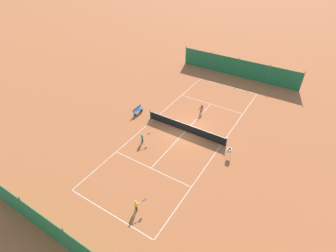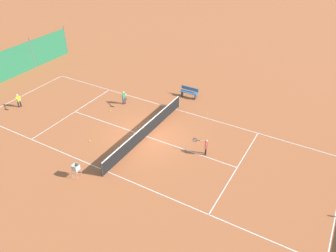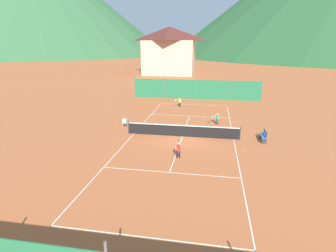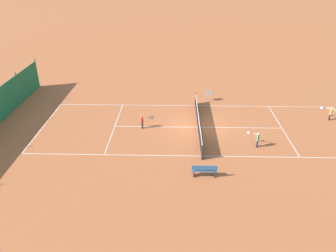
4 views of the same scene
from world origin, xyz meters
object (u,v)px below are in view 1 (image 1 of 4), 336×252
courtside_bench (138,110)px  tennis_ball_far_corner (153,148)px  tennis_net (186,127)px  ball_hopper (229,151)px  tennis_ball_alley_right (192,155)px  tennis_ball_by_net_left (162,108)px  player_near_baseline (137,204)px  player_far_service (143,137)px  player_far_baseline (202,107)px

courtside_bench → tennis_ball_far_corner: bearing=140.0°
tennis_net → courtside_bench: size_ratio=6.12×
tennis_net → ball_hopper: (-5.29, 1.21, 0.16)m
tennis_ball_alley_right → ball_hopper: bearing=-150.0°
tennis_ball_by_net_left → courtside_bench: size_ratio=0.04×
tennis_ball_alley_right → ball_hopper: 3.49m
player_near_baseline → player_far_service: player_near_baseline is taller
tennis_ball_by_net_left → tennis_ball_far_corner: same height
player_far_service → tennis_net: bearing=-126.0°
player_far_service → player_far_baseline: bearing=-107.7°
player_far_baseline → player_near_baseline: (-1.82, 14.72, -0.01)m
tennis_net → tennis_ball_by_net_left: size_ratio=139.09×
player_far_baseline → tennis_ball_by_net_left: size_ratio=16.70×
tennis_net → courtside_bench: tennis_net is taller
player_near_baseline → player_far_baseline: bearing=-82.9°
player_far_baseline → player_near_baseline: player_far_baseline is taller
tennis_net → tennis_ball_far_corner: bearing=71.4°
player_far_baseline → tennis_ball_by_net_left: bearing=22.0°
player_far_service → tennis_ball_by_net_left: player_far_service is taller
player_far_service → ball_hopper: 8.49m
player_near_baseline → player_far_service: size_ratio=1.01×
ball_hopper → courtside_bench: ball_hopper is taller
ball_hopper → player_far_service: bearing=18.0°
player_near_baseline → player_far_service: bearing=-56.8°
player_far_baseline → tennis_ball_far_corner: (1.17, 8.34, -0.61)m
tennis_net → ball_hopper: size_ratio=10.31×
tennis_ball_far_corner → ball_hopper: 7.33m
tennis_ball_far_corner → courtside_bench: courtside_bench is taller
player_near_baseline → player_far_service: 8.00m
tennis_net → tennis_ball_alley_right: size_ratio=139.09×
tennis_ball_far_corner → courtside_bench: (4.95, -4.15, 0.42)m
tennis_ball_alley_right → courtside_bench: bearing=-18.7°
tennis_ball_far_corner → player_far_service: bearing=-12.6°
player_far_service → tennis_ball_alley_right: bearing=-169.9°
tennis_net → player_near_baseline: player_near_baseline is taller
player_near_baseline → tennis_ball_by_net_left: 14.37m
ball_hopper → courtside_bench: 11.70m
tennis_ball_far_corner → ball_hopper: bearing=-156.3°
player_near_baseline → tennis_ball_alley_right: bearing=-95.4°
tennis_ball_far_corner → tennis_ball_alley_right: same height
tennis_net → tennis_ball_by_net_left: (4.61, -2.41, -0.47)m
player_far_baseline → ball_hopper: player_far_baseline is taller
tennis_ball_by_net_left → tennis_ball_far_corner: size_ratio=1.00×
player_far_service → ball_hopper: player_far_service is taller
player_near_baseline → courtside_bench: size_ratio=0.73×
player_far_service → player_near_baseline: bearing=123.2°
player_far_service → ball_hopper: bearing=-162.0°
player_near_baseline → tennis_ball_by_net_left: player_near_baseline is taller
tennis_ball_by_net_left → courtside_bench: (1.74, 2.41, 0.42)m
tennis_net → player_far_service: player_far_service is taller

